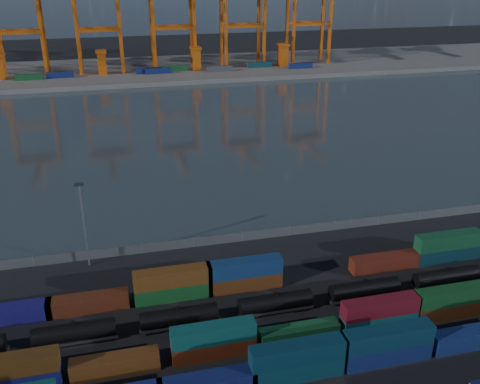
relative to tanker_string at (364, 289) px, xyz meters
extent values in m
plane|color=black|center=(-14.77, -3.60, -1.91)|extent=(700.00, 700.00, 0.00)
plane|color=#2E3C42|center=(-14.77, 101.40, -1.90)|extent=(700.00, 700.00, 0.00)
cube|color=#514F4C|center=(-14.77, 206.40, -0.91)|extent=(700.00, 70.00, 2.00)
cube|color=#0C3340|center=(-17.07, -14.50, -0.51)|extent=(12.95, 2.63, 2.81)
cube|color=#0C2C3E|center=(-17.07, -14.50, 2.30)|extent=(12.95, 2.63, 2.81)
cube|color=#101D52|center=(-3.62, -14.50, -0.51)|extent=(12.95, 2.63, 2.81)
cube|color=#0C2C40|center=(-3.62, -14.50, 2.30)|extent=(12.95, 2.63, 2.81)
cube|color=navy|center=(10.19, -14.50, -0.51)|extent=(12.95, 2.63, 2.81)
cube|color=#101354|center=(-54.00, -7.52, -0.60)|extent=(12.12, 2.46, 2.63)
cube|color=#4C2E0F|center=(-54.00, -7.52, 2.03)|extent=(12.12, 2.46, 2.63)
cube|color=#5D3012|center=(-40.94, -7.52, -0.60)|extent=(12.12, 2.46, 2.63)
cube|color=#63240E|center=(-27.11, -7.52, -0.60)|extent=(12.12, 2.46, 2.63)
cube|color=#0E4B49|center=(-27.11, -7.52, 2.03)|extent=(12.12, 2.46, 2.63)
cube|color=#154F29|center=(-14.18, -7.52, -0.60)|extent=(12.12, 2.46, 2.63)
cube|color=#0D3E46|center=(-1.22, -7.52, -0.60)|extent=(12.12, 2.46, 2.63)
cube|color=maroon|center=(-1.22, -7.52, 2.03)|extent=(12.12, 2.46, 2.63)
cube|color=#4C240F|center=(11.23, -7.52, -0.60)|extent=(12.12, 2.46, 2.63)
cube|color=#12461D|center=(11.23, -7.52, 2.03)|extent=(12.12, 2.46, 2.63)
cube|color=navy|center=(-56.68, 7.90, -0.50)|extent=(12.97, 2.64, 2.81)
cube|color=#562211|center=(-44.70, 7.90, -0.50)|extent=(12.97, 2.64, 2.81)
cube|color=#154F20|center=(-30.86, 7.90, -0.50)|extent=(12.97, 2.64, 2.81)
cube|color=brown|center=(-30.86, 7.90, 2.30)|extent=(12.97, 2.64, 2.81)
cube|color=#5A2D12|center=(-18.58, 7.90, -0.50)|extent=(12.97, 2.64, 2.81)
cube|color=navy|center=(-18.58, 7.90, 2.30)|extent=(12.97, 2.64, 2.81)
cube|color=maroon|center=(7.92, 7.90, -0.50)|extent=(12.97, 2.64, 2.81)
cube|color=#0B2E39|center=(20.82, 7.90, -0.50)|extent=(12.97, 2.64, 2.81)
cube|color=#144C2B|center=(20.82, 7.90, 2.30)|extent=(12.97, 2.64, 2.81)
cylinder|color=black|center=(-46.50, 0.00, 0.20)|extent=(11.93, 2.66, 2.66)
cylinder|color=black|center=(-46.50, 0.00, 1.67)|extent=(0.73, 0.73, 0.46)
cube|color=black|center=(-46.50, 0.00, -1.27)|extent=(12.39, 1.84, 0.37)
cube|color=black|center=(-50.63, 0.00, -1.63)|extent=(2.29, 1.65, 0.55)
cube|color=black|center=(-42.37, 0.00, -1.63)|extent=(2.29, 1.65, 0.55)
cylinder|color=black|center=(-31.00, 0.00, 0.20)|extent=(11.93, 2.66, 2.66)
cylinder|color=black|center=(-31.00, 0.00, 1.67)|extent=(0.73, 0.73, 0.46)
cube|color=black|center=(-31.00, 0.00, -1.27)|extent=(12.39, 1.84, 0.37)
cube|color=black|center=(-35.13, 0.00, -1.63)|extent=(2.29, 1.65, 0.55)
cube|color=black|center=(-26.87, 0.00, -1.63)|extent=(2.29, 1.65, 0.55)
cylinder|color=black|center=(-15.50, 0.00, 0.20)|extent=(11.93, 2.66, 2.66)
cylinder|color=black|center=(-15.50, 0.00, 1.67)|extent=(0.73, 0.73, 0.46)
cube|color=black|center=(-15.50, 0.00, -1.27)|extent=(12.39, 1.84, 0.37)
cube|color=black|center=(-19.63, 0.00, -1.63)|extent=(2.29, 1.65, 0.55)
cube|color=black|center=(-11.37, 0.00, -1.63)|extent=(2.29, 1.65, 0.55)
cylinder|color=black|center=(0.00, 0.00, 0.20)|extent=(11.93, 2.66, 2.66)
cylinder|color=black|center=(0.00, 0.00, 1.67)|extent=(0.73, 0.73, 0.46)
cube|color=black|center=(0.00, 0.00, -1.27)|extent=(12.39, 1.84, 0.37)
cube|color=black|center=(-4.13, 0.00, -1.63)|extent=(2.29, 1.65, 0.55)
cube|color=black|center=(4.13, 0.00, -1.63)|extent=(2.29, 1.65, 0.55)
cylinder|color=black|center=(15.50, 0.00, 0.20)|extent=(11.93, 2.66, 2.66)
cylinder|color=black|center=(15.50, 0.00, 1.67)|extent=(0.73, 0.73, 0.46)
cube|color=black|center=(15.50, 0.00, -1.27)|extent=(12.39, 1.84, 0.37)
cube|color=black|center=(11.37, 0.00, -1.63)|extent=(2.29, 1.65, 0.55)
cube|color=black|center=(19.63, 0.00, -1.63)|extent=(2.29, 1.65, 0.55)
cube|color=#595B5E|center=(-14.77, 24.40, -0.91)|extent=(160.00, 0.06, 2.00)
cylinder|color=slate|center=(-54.77, 24.40, -0.81)|extent=(0.12, 0.12, 2.20)
cylinder|color=slate|center=(-44.77, 24.40, -0.81)|extent=(0.12, 0.12, 2.20)
cylinder|color=slate|center=(-34.77, 24.40, -0.81)|extent=(0.12, 0.12, 2.20)
cylinder|color=slate|center=(-24.77, 24.40, -0.81)|extent=(0.12, 0.12, 2.20)
cylinder|color=slate|center=(-14.77, 24.40, -0.81)|extent=(0.12, 0.12, 2.20)
cylinder|color=slate|center=(-4.77, 24.40, -0.81)|extent=(0.12, 0.12, 2.20)
cylinder|color=slate|center=(5.23, 24.40, -0.81)|extent=(0.12, 0.12, 2.20)
cylinder|color=slate|center=(15.23, 24.40, -0.81)|extent=(0.12, 0.12, 2.20)
cylinder|color=slate|center=(25.23, 24.40, -0.81)|extent=(0.12, 0.12, 2.20)
cylinder|color=slate|center=(35.23, 24.40, -0.81)|extent=(0.12, 0.12, 2.20)
cylinder|color=slate|center=(-44.77, 22.40, 6.09)|extent=(0.36, 0.36, 16.00)
cube|color=black|center=(-44.77, 22.40, 14.39)|extent=(1.60, 0.40, 0.60)
cube|color=#CA530E|center=(-64.99, 196.07, 18.09)|extent=(1.42, 1.42, 40.00)
cube|color=#CA530E|center=(-64.99, 206.73, 18.09)|extent=(1.42, 1.42, 40.00)
cube|color=#CA530E|center=(-74.77, 196.07, 20.09)|extent=(19.56, 1.24, 1.24)
cube|color=#CA530E|center=(-74.77, 206.73, 20.09)|extent=(19.56, 1.24, 1.24)
cube|color=#CA530E|center=(-49.55, 196.07, 18.09)|extent=(1.42, 1.42, 40.00)
cube|color=#CA530E|center=(-49.55, 206.73, 18.09)|extent=(1.42, 1.42, 40.00)
cube|color=#CA530E|center=(-29.99, 196.07, 18.09)|extent=(1.42, 1.42, 40.00)
cube|color=#CA530E|center=(-29.99, 206.73, 18.09)|extent=(1.42, 1.42, 40.00)
cube|color=#CA530E|center=(-39.77, 196.07, 20.09)|extent=(19.56, 1.24, 1.24)
cube|color=#CA530E|center=(-39.77, 206.73, 20.09)|extent=(19.56, 1.24, 1.24)
cube|color=#CA530E|center=(-14.55, 196.07, 18.09)|extent=(1.42, 1.42, 40.00)
cube|color=#CA530E|center=(-14.55, 206.73, 18.09)|extent=(1.42, 1.42, 40.00)
cube|color=#CA530E|center=(5.01, 196.07, 18.09)|extent=(1.42, 1.42, 40.00)
cube|color=#CA530E|center=(5.01, 206.73, 18.09)|extent=(1.42, 1.42, 40.00)
cube|color=#CA530E|center=(-4.77, 196.07, 20.09)|extent=(19.56, 1.24, 1.24)
cube|color=#CA530E|center=(-4.77, 206.73, 20.09)|extent=(19.56, 1.24, 1.24)
cube|color=#CA530E|center=(20.45, 196.07, 18.09)|extent=(1.42, 1.42, 40.00)
cube|color=#CA530E|center=(20.45, 206.73, 18.09)|extent=(1.42, 1.42, 40.00)
cube|color=#CA530E|center=(40.01, 196.07, 18.09)|extent=(1.42, 1.42, 40.00)
cube|color=#CA530E|center=(40.01, 206.73, 18.09)|extent=(1.42, 1.42, 40.00)
cube|color=#CA530E|center=(30.23, 196.07, 20.09)|extent=(19.56, 1.24, 1.24)
cube|color=#CA530E|center=(30.23, 206.73, 20.09)|extent=(19.56, 1.24, 1.24)
cube|color=#CA530E|center=(55.45, 196.07, 18.09)|extent=(1.42, 1.42, 40.00)
cube|color=#CA530E|center=(55.45, 206.73, 18.09)|extent=(1.42, 1.42, 40.00)
cube|color=#CA530E|center=(75.01, 196.07, 18.09)|extent=(1.42, 1.42, 40.00)
cube|color=#CA530E|center=(75.01, 206.73, 18.09)|extent=(1.42, 1.42, 40.00)
cube|color=#CA530E|center=(65.23, 196.07, 20.09)|extent=(19.56, 1.24, 1.24)
cube|color=#CA530E|center=(65.23, 206.73, 20.09)|extent=(19.56, 1.24, 1.24)
cube|color=navy|center=(-14.11, 191.08, 1.39)|extent=(12.00, 2.44, 2.60)
cube|color=navy|center=(56.57, 187.33, 1.39)|extent=(12.00, 2.44, 2.60)
cube|color=navy|center=(-18.41, 192.48, 1.39)|extent=(12.00, 2.44, 2.60)
cube|color=#3F4244|center=(15.61, 189.10, 1.39)|extent=(12.00, 2.44, 2.60)
cube|color=#144C23|center=(-72.52, 190.60, 1.39)|extent=(12.00, 2.44, 2.60)
cube|color=navy|center=(-58.93, 191.93, 1.39)|extent=(12.00, 2.44, 2.60)
cube|color=#144C23|center=(-5.43, 195.88, 1.39)|extent=(12.00, 2.44, 2.60)
cube|color=#0C3842|center=(37.64, 195.23, 1.39)|extent=(12.00, 2.44, 2.60)
cube|color=#CA530E|center=(-84.77, 196.40, 5.09)|extent=(4.00, 6.00, 10.00)
cube|color=#CA530E|center=(-39.77, 196.40, 5.09)|extent=(4.00, 6.00, 10.00)
cube|color=#CA530E|center=(-39.77, 196.40, 10.59)|extent=(5.00, 7.00, 1.20)
cube|color=#CA530E|center=(5.23, 196.40, 5.09)|extent=(4.00, 6.00, 10.00)
cube|color=#CA530E|center=(5.23, 196.40, 10.59)|extent=(5.00, 7.00, 1.20)
cube|color=#CA530E|center=(50.23, 196.40, 5.09)|extent=(4.00, 6.00, 10.00)
cube|color=#CA530E|center=(50.23, 196.40, 10.59)|extent=(5.00, 7.00, 1.20)
camera|label=1|loc=(-38.23, -67.70, 50.51)|focal=40.00mm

